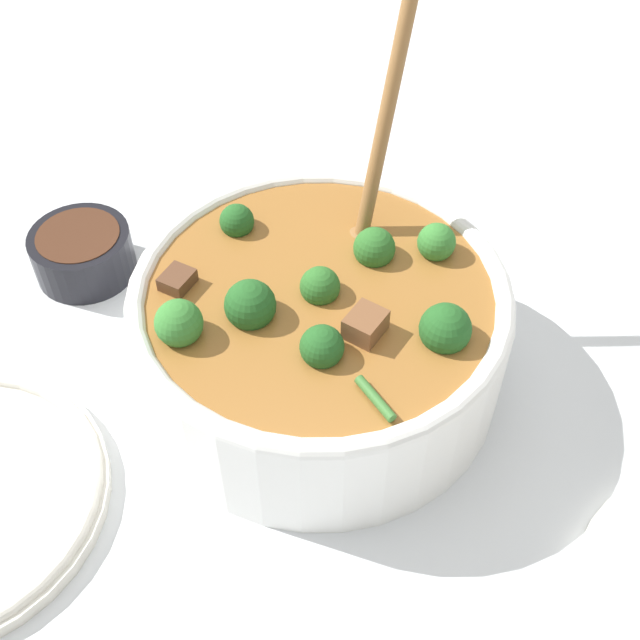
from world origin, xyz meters
TOP-DOWN VIEW (x-y plane):
  - ground_plane at (0.00, 0.00)m, footprint 4.00×4.00m
  - stew_bowl at (0.00, 0.00)m, footprint 0.30×0.30m
  - condiment_bowl at (-0.25, -0.04)m, footprint 0.09×0.09m

SIDE VIEW (x-z plane):
  - ground_plane at x=0.00m, z-range 0.00..0.00m
  - condiment_bowl at x=-0.25m, z-range 0.00..0.05m
  - stew_bowl at x=0.00m, z-range -0.08..0.20m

